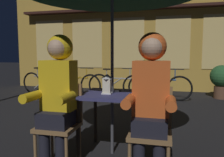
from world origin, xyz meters
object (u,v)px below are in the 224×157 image
Objects in this scene: chair_right at (151,126)px; bicycle_fourth at (159,87)px; chair_left at (61,120)px; bicycle_nearest at (45,83)px; book at (112,90)px; person_left_hooded at (58,88)px; bicycle_third at (116,85)px; potted_plant at (221,79)px; cafe_table at (112,101)px; bicycle_second at (75,84)px; person_right_hooded at (151,91)px; lantern at (107,83)px.

chair_right reaches higher than bicycle_fourth.
bicycle_nearest is (-2.49, 3.95, -0.14)m from chair_left.
chair_left reaches higher than book.
book is (0.45, 0.48, 0.26)m from chair_left.
chair_right is 4.35× the size of book.
person_left_hooded is 0.83× the size of bicycle_third.
potted_plant is at bearing 20.66° from bicycle_fourth.
person_left_hooded reaches higher than chair_right.
chair_right is 1.03m from person_left_hooded.
bicycle_fourth is (0.92, 3.89, -0.50)m from person_left_hooded.
chair_left is at bearing -142.45° from cafe_table.
bicycle_second and bicycle_fourth have the same top height.
bicycle_fourth is (-0.04, 3.89, -0.50)m from person_right_hooded.
chair_right is at bearing -57.80° from bicycle_second.
person_left_hooded is 4.03m from bicycle_fourth.
bicycle_nearest is at bearing 178.06° from bicycle_fourth.
potted_plant is at bearing 56.71° from book.
bicycle_third is (-1.22, 3.96, -0.50)m from person_right_hooded.
person_right_hooded is 4.66m from bicycle_second.
bicycle_second is (1.01, -0.07, 0.00)m from bicycle_nearest.
bicycle_fourth is (0.44, 3.47, -0.29)m from cafe_table.
bicycle_fourth is at bearing 76.69° from person_left_hooded.
person_right_hooded is 4.79m from potted_plant.
person_left_hooded reaches higher than potted_plant.
chair_left is 0.71m from book.
person_right_hooded is 7.00× the size of book.
person_right_hooded is 0.84× the size of bicycle_second.
bicycle_nearest and bicycle_fourth have the same top height.
bicycle_fourth is (-0.04, 3.84, -0.14)m from chair_right.
cafe_table is 0.53× the size of person_right_hooded.
person_left_hooded is at bearing -86.23° from bicycle_third.
chair_right is at bearing -109.73° from potted_plant.
potted_plant is at bearing 11.10° from bicycle_third.
chair_left is at bearing 180.00° from chair_right.
bicycle_fourth is at bearing 76.64° from book.
lantern is at bearing 38.45° from person_left_hooded.
person_right_hooded is 0.83× the size of bicycle_fourth.
person_left_hooded is 1.52× the size of potted_plant.
person_right_hooded is 5.31m from bicycle_nearest.
bicycle_nearest is at bearing 178.68° from bicycle_third.
lantern is at bearing -51.30° from bicycle_nearest.
bicycle_second is 1.81× the size of potted_plant.
chair_left reaches higher than bicycle_third.
lantern reaches higher than potted_plant.
book is at bearing -117.98° from potted_plant.
bicycle_fourth is 1.76m from potted_plant.
book is at bearing -60.40° from bicycle_second.
cafe_table is at bearing -116.95° from potted_plant.
bicycle_fourth is (1.18, -0.06, 0.00)m from bicycle_third.
cafe_table is 3.20× the size of lantern.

